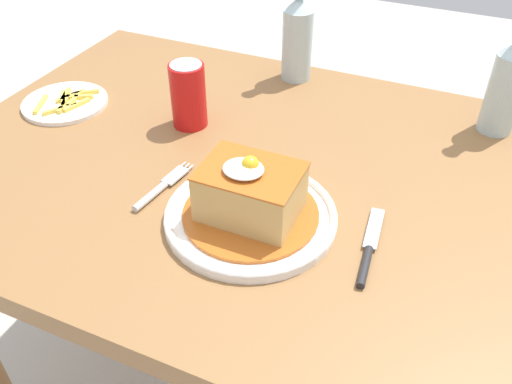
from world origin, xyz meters
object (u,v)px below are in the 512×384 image
object	(u,v)px
soda_can	(188,95)
beer_bottle_clear	(298,34)
knife	(368,255)
beer_bottle_clear_far	(508,82)
fork	(159,189)
side_plate_fries	(65,103)
main_plate	(251,215)

from	to	relation	value
soda_can	beer_bottle_clear	world-z (taller)	beer_bottle_clear
knife	beer_bottle_clear	bearing A→B (deg)	121.01
beer_bottle_clear	beer_bottle_clear_far	bearing A→B (deg)	-6.72
fork	side_plate_fries	world-z (taller)	side_plate_fries
beer_bottle_clear_far	beer_bottle_clear	bearing A→B (deg)	173.28
knife	beer_bottle_clear_far	size ratio (longest dim) A/B	0.62
main_plate	side_plate_fries	distance (m)	0.52
main_plate	side_plate_fries	bearing A→B (deg)	160.91
main_plate	knife	world-z (taller)	main_plate
soda_can	beer_bottle_clear	xyz separation A→B (m)	(0.12, 0.26, 0.04)
main_plate	knife	bearing A→B (deg)	-2.30
beer_bottle_clear	side_plate_fries	xyz separation A→B (m)	(-0.38, -0.30, -0.09)
soda_can	beer_bottle_clear	size ratio (longest dim) A/B	0.47
beer_bottle_clear_far	side_plate_fries	size ratio (longest dim) A/B	1.56
side_plate_fries	beer_bottle_clear	bearing A→B (deg)	38.23
main_plate	knife	xyz separation A→B (m)	(0.18, -0.01, -0.00)
knife	soda_can	size ratio (longest dim) A/B	1.34
soda_can	side_plate_fries	distance (m)	0.28
knife	side_plate_fries	xyz separation A→B (m)	(-0.67, 0.18, -0.00)
fork	knife	size ratio (longest dim) A/B	0.86
fork	beer_bottle_clear	xyz separation A→B (m)	(0.06, 0.47, 0.09)
soda_can	side_plate_fries	xyz separation A→B (m)	(-0.27, -0.04, -0.06)
beer_bottle_clear	knife	bearing A→B (deg)	-58.99
fork	side_plate_fries	xyz separation A→B (m)	(-0.32, 0.17, -0.00)
knife	beer_bottle_clear	world-z (taller)	beer_bottle_clear
main_plate	beer_bottle_clear_far	distance (m)	0.53
knife	beer_bottle_clear_far	bearing A→B (deg)	73.02
side_plate_fries	soda_can	bearing A→B (deg)	8.25
beer_bottle_clear_far	main_plate	bearing A→B (deg)	-126.73
fork	knife	xyz separation A→B (m)	(0.35, -0.01, 0.00)
beer_bottle_clear_far	side_plate_fries	xyz separation A→B (m)	(-0.80, -0.25, -0.09)
fork	beer_bottle_clear	distance (m)	0.48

